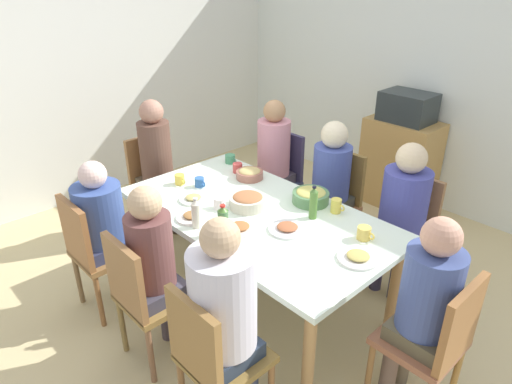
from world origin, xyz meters
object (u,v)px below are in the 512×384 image
object	(u,v)px
person_0	(102,222)
person_1	(154,261)
cup_0	(180,179)
chair_7	(154,179)
chair_0	(94,249)
person_5	(273,155)
bowl_1	(247,201)
person_3	(330,178)
bottle_1	(196,214)
chair_5	(279,175)
cup_1	(336,206)
chair_2	(212,356)
cup_5	(364,233)
person_7	(157,158)
cup_4	(238,168)
chair_6	(405,227)
plate_4	(192,217)
chair_4	(435,339)
cup_3	(220,203)
plate_3	(358,257)
dining_table	(256,220)
person_6	(403,206)
microwave	(408,107)
person_4	(426,300)
chair_3	(335,198)
person_2	(225,309)
bowl_0	(250,174)
bottle_0	(313,203)
bowl_2	(311,196)
bottle_2	(223,221)
cup_2	(200,182)
cup_6	(230,159)
side_cabinet	(399,163)
plate_1	(287,228)
plate_0	(240,228)

from	to	relation	value
person_0	person_1	size ratio (longest dim) A/B	0.96
person_0	cup_0	bearing A→B (deg)	96.28
chair_7	chair_0	bearing A→B (deg)	-52.23
person_5	bowl_1	distance (m)	1.00
person_3	bottle_1	bearing A→B (deg)	-95.06
chair_5	cup_1	size ratio (longest dim) A/B	8.26
chair_2	cup_5	bearing A→B (deg)	86.80
person_7	cup_4	distance (m)	0.76
chair_6	plate_4	size ratio (longest dim) A/B	4.07
chair_4	cup_1	xyz separation A→B (m)	(-0.97, 0.39, 0.26)
cup_3	plate_3	bearing A→B (deg)	10.46
bottle_1	dining_table	bearing A→B (deg)	75.43
chair_4	chair_7	world-z (taller)	same
person_6	microwave	size ratio (longest dim) A/B	2.48
chair_4	person_5	size ratio (longest dim) A/B	0.73
person_4	microwave	distance (m)	2.54
chair_3	person_2	bearing A→B (deg)	-69.34
bowl_0	bottle_0	xyz separation A→B (m)	(0.77, -0.12, 0.07)
dining_table	bowl_2	distance (m)	0.43
bowl_0	bottle_2	distance (m)	0.88
chair_4	chair_0	bearing A→B (deg)	-155.65
person_4	microwave	world-z (taller)	person_4
cup_2	bowl_1	bearing A→B (deg)	4.38
plate_4	bottle_0	size ratio (longest dim) A/B	0.94
bowl_2	bottle_0	size ratio (longest dim) A/B	1.11
person_0	chair_5	world-z (taller)	person_0
person_5	chair_6	world-z (taller)	person_5
bowl_2	cup_1	distance (m)	0.22
bowl_1	cup_3	distance (m)	0.19
dining_table	person_1	xyz separation A→B (m)	(0.00, -0.82, 0.05)
bowl_2	person_7	bearing A→B (deg)	-165.24
person_5	person_2	bearing A→B (deg)	-51.49
cup_0	plate_3	bearing A→B (deg)	5.99
cup_5	person_1	bearing A→B (deg)	-124.05
person_6	cup_2	distance (m)	1.52
cup_6	side_cabinet	distance (m)	1.83
plate_1	cup_1	distance (m)	0.43
person_1	chair_2	bearing A→B (deg)	-8.07
plate_1	cup_2	world-z (taller)	cup_2
chair_2	bottle_2	xyz separation A→B (m)	(-0.57, 0.55, 0.31)
chair_5	cup_0	world-z (taller)	chair_5
bowl_0	bottle_0	bearing A→B (deg)	-9.25
chair_5	chair_6	size ratio (longest dim) A/B	1.00
person_0	chair_5	size ratio (longest dim) A/B	1.26
chair_0	plate_0	world-z (taller)	chair_0
bowl_0	bottle_0	distance (m)	0.78
chair_7	bowl_1	distance (m)	1.30
person_1	cup_2	world-z (taller)	person_1
bottle_2	cup_6	bearing A→B (deg)	137.65
person_2	person_3	xyz separation A→B (m)	(-0.65, 1.65, -0.04)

